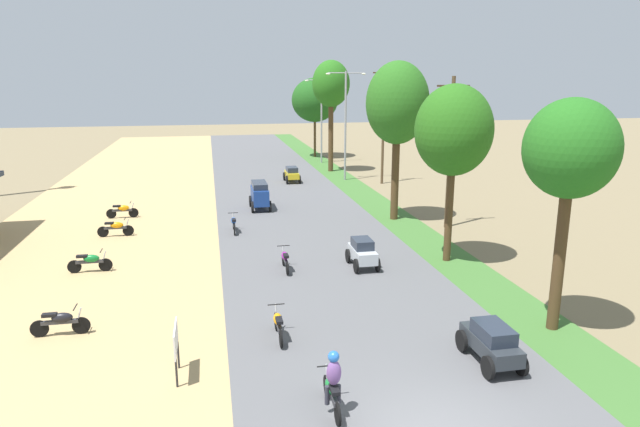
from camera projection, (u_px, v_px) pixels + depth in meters
parked_motorbike_nearest at (61, 321)px, 17.55m from camera, size 1.80×0.54×0.94m
parked_motorbike_second at (90, 261)px, 23.29m from camera, size 1.80×0.54×0.94m
parked_motorbike_third at (116, 227)px, 28.55m from camera, size 1.80×0.54×0.94m
parked_motorbike_fourth at (123, 210)px, 32.33m from camera, size 1.80×0.54×0.94m
street_signboard at (176, 342)px, 14.95m from camera, size 0.06×1.30×1.50m
median_tree_nearest at (571, 152)px, 16.81m from camera, size 2.84×2.84×7.41m
median_tree_second at (454, 131)px, 23.58m from camera, size 3.32×3.32×7.74m
median_tree_third at (397, 104)px, 30.69m from camera, size 3.51×3.51×8.88m
median_tree_fourth at (331, 85)px, 46.99m from camera, size 3.18×3.18×9.43m
median_tree_fifth at (315, 100)px, 56.24m from camera, size 4.68×4.68×7.96m
streetlamp_near at (345, 119)px, 43.44m from camera, size 3.16×0.20×8.47m
streetlamp_mid at (321, 115)px, 52.55m from camera, size 3.16×0.20×7.92m
utility_pole_near at (450, 150)px, 29.70m from camera, size 1.80×0.20×8.11m
utility_pole_far at (383, 124)px, 42.24m from camera, size 1.80×0.20×8.88m
car_sedan_charcoal at (491, 341)px, 15.77m from camera, size 1.10×2.26×1.19m
car_hatchback_silver at (362, 252)px, 23.87m from camera, size 1.04×2.00×1.23m
car_van_blue at (260, 194)px, 34.39m from camera, size 1.19×2.41×1.67m
car_sedan_yellow at (292, 174)px, 43.41m from camera, size 1.10×2.26×1.19m
motorbike_foreground_rider at (333, 383)px, 13.42m from camera, size 0.54×1.80×1.66m
motorbike_ahead_second at (278, 323)px, 17.35m from camera, size 0.54×1.80×0.94m
motorbike_ahead_third at (285, 259)px, 23.53m from camera, size 0.54×1.80×0.94m
motorbike_ahead_fourth at (234, 223)px, 29.34m from camera, size 0.54×1.80×0.94m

